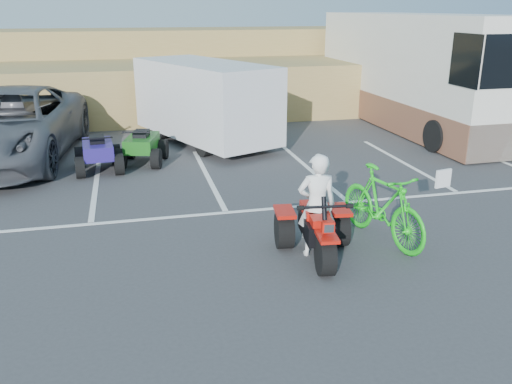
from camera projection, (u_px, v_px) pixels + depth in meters
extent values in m
plane|color=#39393C|center=(253.00, 263.00, 8.99)|extent=(100.00, 100.00, 0.00)
cube|color=white|center=(96.00, 184.00, 12.99)|extent=(0.12, 5.00, 0.01)
cube|color=white|center=(207.00, 176.00, 13.58)|extent=(0.12, 5.00, 0.01)
cube|color=white|center=(310.00, 169.00, 14.18)|extent=(0.12, 5.00, 0.01)
cube|color=white|center=(404.00, 163.00, 14.77)|extent=(0.12, 5.00, 0.01)
cube|color=white|center=(490.00, 157.00, 15.36)|extent=(0.12, 5.00, 0.01)
cube|color=white|center=(226.00, 212.00, 11.19)|extent=(28.00, 0.12, 0.01)
cube|color=olive|center=(173.00, 87.00, 21.54)|extent=(40.00, 6.00, 2.00)
cube|color=olive|center=(165.00, 54.00, 24.44)|extent=(40.00, 4.00, 2.20)
imported|color=white|center=(317.00, 205.00, 9.04)|extent=(0.70, 0.51, 1.79)
imported|color=#14BF19|center=(383.00, 205.00, 9.66)|extent=(1.12, 2.34, 1.35)
imported|color=#4A4C52|center=(8.00, 125.00, 14.73)|extent=(4.03, 7.34, 1.95)
cube|color=silver|center=(205.00, 99.00, 16.48)|extent=(4.03, 5.70, 2.21)
cylinder|color=black|center=(206.00, 133.00, 16.82)|extent=(2.03, 1.33, 0.62)
cube|color=silver|center=(414.00, 70.00, 18.92)|extent=(2.82, 10.49, 3.76)
cube|color=brown|center=(411.00, 109.00, 19.36)|extent=(2.87, 10.49, 1.04)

